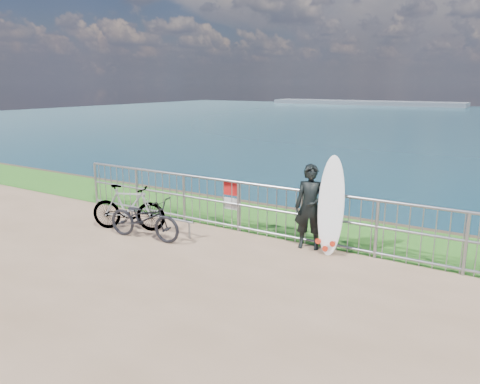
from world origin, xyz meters
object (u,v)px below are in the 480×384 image
Objects in this scene: surfer at (310,207)px; surfboard at (331,209)px; bicycle_near at (144,218)px; bicycle_far at (128,208)px.

surfboard is at bearing -23.46° from surfer.
bicycle_near is (-3.55, -1.27, -0.42)m from surfboard.
bicycle_far is (-0.73, 0.28, 0.06)m from bicycle_near.
surfboard is 1.11× the size of bicycle_far.
bicycle_near is at bearing -160.28° from surfboard.
surfboard reaches higher than bicycle_near.
surfer is 0.89× the size of surfboard.
surfer is 0.98× the size of bicycle_near.
surfboard is at bearing -76.50° from bicycle_near.
surfer is 3.41m from bicycle_near.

